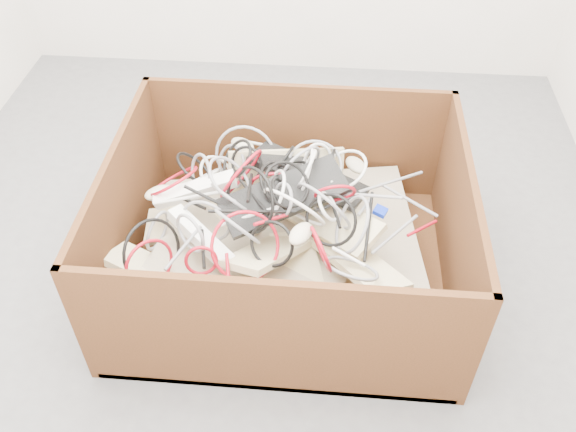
# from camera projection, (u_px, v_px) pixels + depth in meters

# --- Properties ---
(ground) EXTENTS (3.00, 3.00, 0.00)m
(ground) POSITION_uv_depth(u_px,v_px,m) (258.00, 249.00, 2.56)
(ground) COLOR #535355
(ground) RESTS_ON ground
(cardboard_box) EXTENTS (1.26, 1.05, 0.57)m
(cardboard_box) POSITION_uv_depth(u_px,v_px,m) (283.00, 250.00, 2.36)
(cardboard_box) COLOR #37220D
(cardboard_box) RESTS_ON ground
(keyboard_pile) EXTENTS (1.07, 0.87, 0.40)m
(keyboard_pile) POSITION_uv_depth(u_px,v_px,m) (284.00, 224.00, 2.27)
(keyboard_pile) COLOR beige
(keyboard_pile) RESTS_ON cardboard_box
(mice_scatter) EXTENTS (0.86, 0.82, 0.20)m
(mice_scatter) POSITION_uv_depth(u_px,v_px,m) (267.00, 218.00, 2.19)
(mice_scatter) COLOR beige
(mice_scatter) RESTS_ON keyboard_pile
(power_strip_left) EXTENTS (0.32, 0.12, 0.13)m
(power_strip_left) POSITION_uv_depth(u_px,v_px,m) (195.00, 190.00, 2.26)
(power_strip_left) COLOR white
(power_strip_left) RESTS_ON keyboard_pile
(power_strip_right) EXTENTS (0.27, 0.23, 0.10)m
(power_strip_right) POSITION_uv_depth(u_px,v_px,m) (200.00, 237.00, 2.13)
(power_strip_right) COLOR white
(power_strip_right) RESTS_ON keyboard_pile
(vga_plug) EXTENTS (0.06, 0.06, 0.03)m
(vga_plug) POSITION_uv_depth(u_px,v_px,m) (380.00, 211.00, 2.19)
(vga_plug) COLOR #0C26BC
(vga_plug) RESTS_ON keyboard_pile
(cable_tangle) EXTENTS (1.09, 0.81, 0.44)m
(cable_tangle) POSITION_uv_depth(u_px,v_px,m) (263.00, 197.00, 2.19)
(cable_tangle) COLOR black
(cable_tangle) RESTS_ON keyboard_pile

